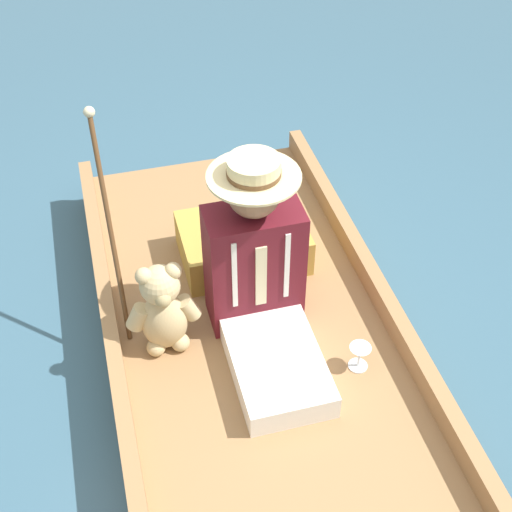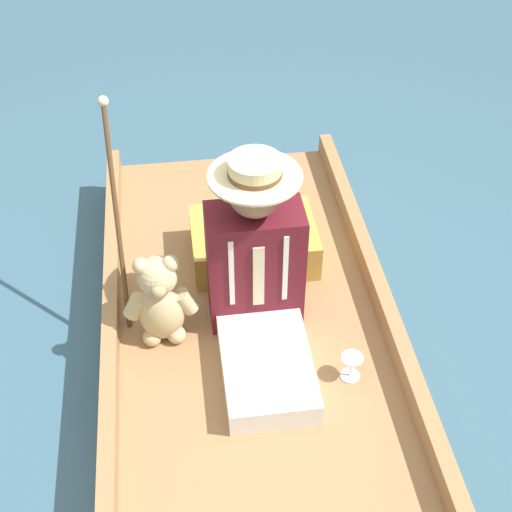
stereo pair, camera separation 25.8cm
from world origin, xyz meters
TOP-DOWN VIEW (x-y plane):
  - ground_plane at (0.00, 0.00)m, footprint 16.00×16.00m
  - punt_boat at (0.00, 0.00)m, footprint 1.19×2.61m
  - seat_cushion at (-0.07, -0.50)m, footprint 0.55×0.39m
  - seated_person at (-0.03, -0.07)m, footprint 0.38×0.76m
  - teddy_bear at (0.35, -0.08)m, footprint 0.30×0.18m
  - wine_glass at (-0.35, 0.22)m, footprint 0.09×0.09m
  - walking_cane at (0.49, -0.38)m, footprint 0.04×0.42m

SIDE VIEW (x-z plane):
  - ground_plane at x=0.00m, z-range 0.00..0.00m
  - punt_boat at x=0.00m, z-range -0.04..0.21m
  - wine_glass at x=-0.35m, z-range 0.18..0.29m
  - seat_cushion at x=-0.07m, z-range 0.15..0.33m
  - teddy_bear at x=0.35m, z-range 0.14..0.57m
  - seated_person at x=-0.03m, z-range 0.05..0.83m
  - walking_cane at x=0.49m, z-range 0.22..1.07m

